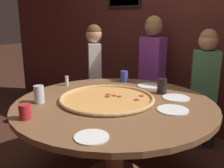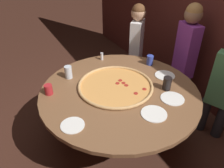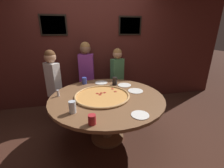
{
  "view_description": "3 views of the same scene",
  "coord_description": "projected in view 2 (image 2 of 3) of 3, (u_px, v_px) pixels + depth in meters",
  "views": [
    {
      "loc": [
        1.12,
        -1.62,
        1.4
      ],
      "look_at": [
        -0.05,
        0.04,
        0.87
      ],
      "focal_mm": 40.0,
      "sensor_mm": 36.0,
      "label": 1
    },
    {
      "loc": [
        1.59,
        -0.96,
        2.05
      ],
      "look_at": [
        -0.03,
        -0.07,
        0.81
      ],
      "focal_mm": 35.0,
      "sensor_mm": 36.0,
      "label": 2
    },
    {
      "loc": [
        -0.37,
        -1.98,
        1.64
      ],
      "look_at": [
        0.06,
        -0.08,
        0.95
      ],
      "focal_mm": 24.0,
      "sensor_mm": 36.0,
      "label": 3
    }
  ],
  "objects": [
    {
      "name": "drink_cup_far_left",
      "position": [
        68.0,
        72.0,
        2.43
      ],
      "size": [
        0.08,
        0.08,
        0.14
      ],
      "primitive_type": "cylinder",
      "color": "silver",
      "rests_on": "dining_table"
    },
    {
      "name": "ground_plane",
      "position": [
        118.0,
        139.0,
        2.69
      ],
      "size": [
        24.0,
        24.0,
        0.0
      ],
      "primitive_type": "plane",
      "color": "#422319"
    },
    {
      "name": "diner_side_right",
      "position": [
        186.0,
        52.0,
        2.84
      ],
      "size": [
        0.38,
        0.22,
        1.44
      ],
      "rotation": [
        0.0,
        0.0,
        2.95
      ],
      "color": "#232328",
      "rests_on": "ground_plane"
    },
    {
      "name": "diner_far_right",
      "position": [
        224.0,
        83.0,
        2.38
      ],
      "size": [
        0.35,
        0.24,
        1.31
      ],
      "rotation": [
        0.0,
        0.0,
        -2.76
      ],
      "color": "#232328",
      "rests_on": "ground_plane"
    },
    {
      "name": "diner_centre_back",
      "position": [
        136.0,
        45.0,
        3.19
      ],
      "size": [
        0.32,
        0.33,
        1.34
      ],
      "rotation": [
        0.0,
        0.0,
        2.32
      ],
      "color": "#232328",
      "rests_on": "ground_plane"
    },
    {
      "name": "drink_cup_far_right",
      "position": [
        167.0,
        83.0,
        2.25
      ],
      "size": [
        0.09,
        0.09,
        0.14
      ],
      "primitive_type": "cylinder",
      "color": "black",
      "rests_on": "dining_table"
    },
    {
      "name": "white_plate_left_side",
      "position": [
        154.0,
        114.0,
        1.96
      ],
      "size": [
        0.24,
        0.24,
        0.01
      ],
      "primitive_type": "cylinder",
      "color": "white",
      "rests_on": "dining_table"
    },
    {
      "name": "dining_table",
      "position": [
        119.0,
        99.0,
        2.34
      ],
      "size": [
        1.65,
        1.65,
        0.74
      ],
      "color": "brown",
      "rests_on": "ground_plane"
    },
    {
      "name": "condiment_shaker",
      "position": [
        102.0,
        56.0,
        2.81
      ],
      "size": [
        0.04,
        0.04,
        0.1
      ],
      "color": "silver",
      "rests_on": "dining_table"
    },
    {
      "name": "giant_pizza",
      "position": [
        116.0,
        85.0,
        2.32
      ],
      "size": [
        0.8,
        0.8,
        0.03
      ],
      "color": "#E0994C",
      "rests_on": "dining_table"
    },
    {
      "name": "drink_cup_near_right",
      "position": [
        150.0,
        60.0,
        2.7
      ],
      "size": [
        0.08,
        0.08,
        0.12
      ],
      "primitive_type": "cylinder",
      "color": "#384CB7",
      "rests_on": "dining_table"
    },
    {
      "name": "white_plate_beside_cup",
      "position": [
        172.0,
        99.0,
        2.14
      ],
      "size": [
        0.23,
        0.23,
        0.01
      ],
      "primitive_type": "cylinder",
      "color": "white",
      "rests_on": "dining_table"
    },
    {
      "name": "white_plate_near_front",
      "position": [
        165.0,
        75.0,
        2.5
      ],
      "size": [
        0.23,
        0.23,
        0.01
      ],
      "primitive_type": "cylinder",
      "color": "white",
      "rests_on": "dining_table"
    },
    {
      "name": "drink_cup_by_shaker",
      "position": [
        49.0,
        90.0,
        2.19
      ],
      "size": [
        0.08,
        0.08,
        0.11
      ],
      "primitive_type": "cylinder",
      "color": "#B22328",
      "rests_on": "dining_table"
    },
    {
      "name": "white_plate_far_back",
      "position": [
        73.0,
        125.0,
        1.84
      ],
      "size": [
        0.21,
        0.21,
        0.01
      ],
      "primitive_type": "cylinder",
      "color": "white",
      "rests_on": "dining_table"
    }
  ]
}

